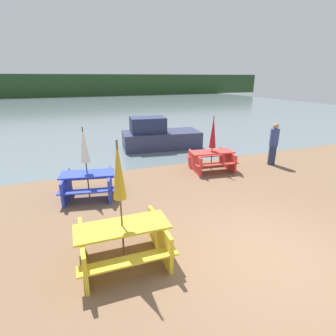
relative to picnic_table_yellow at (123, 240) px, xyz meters
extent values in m
plane|color=brown|center=(2.81, -1.03, -0.47)|extent=(60.00, 60.00, 0.00)
cube|color=slate|center=(2.81, 30.23, -0.48)|extent=(60.00, 50.00, 0.00)
cube|color=#284723|center=(2.81, 50.23, 1.53)|extent=(80.00, 1.60, 4.00)
cube|color=yellow|center=(0.00, 0.00, 0.30)|extent=(1.78, 0.75, 0.04)
cube|color=yellow|center=(-0.01, -0.55, -0.06)|extent=(1.77, 0.33, 0.04)
cube|color=yellow|center=(0.01, 0.55, -0.06)|extent=(1.77, 0.33, 0.04)
cube|color=yellow|center=(-0.74, 0.02, -0.10)|extent=(0.11, 1.38, 0.75)
cube|color=yellow|center=(0.74, -0.02, -0.10)|extent=(0.11, 1.38, 0.75)
cube|color=blue|center=(-0.33, 3.35, 0.25)|extent=(1.66, 0.99, 0.04)
cube|color=blue|center=(-0.43, 2.81, -0.07)|extent=(1.58, 0.58, 0.04)
cube|color=blue|center=(-0.22, 3.88, -0.07)|extent=(1.58, 0.58, 0.04)
cube|color=blue|center=(-0.95, 3.47, -0.12)|extent=(0.34, 1.37, 0.71)
cube|color=blue|center=(0.30, 3.22, -0.12)|extent=(0.34, 1.37, 0.71)
cube|color=red|center=(4.37, 4.09, 0.25)|extent=(1.72, 0.91, 0.04)
cube|color=red|center=(4.30, 3.54, -0.07)|extent=(1.67, 0.49, 0.04)
cube|color=red|center=(4.44, 4.63, -0.07)|extent=(1.67, 0.49, 0.04)
cube|color=red|center=(3.69, 4.18, -0.12)|extent=(0.25, 1.38, 0.70)
cube|color=red|center=(5.05, 4.00, -0.12)|extent=(0.25, 1.38, 0.70)
cylinder|color=brown|center=(0.00, 0.00, 0.75)|extent=(0.04, 0.04, 2.45)
cone|color=gold|center=(0.00, 0.00, 1.43)|extent=(0.24, 0.24, 1.08)
cylinder|color=brown|center=(-0.33, 3.35, 0.59)|extent=(0.04, 0.04, 2.13)
cone|color=white|center=(-0.33, 3.35, 1.14)|extent=(0.26, 0.26, 1.03)
cylinder|color=brown|center=(4.37, 4.09, 0.58)|extent=(0.04, 0.04, 2.10)
cone|color=#A81923|center=(4.37, 4.09, 1.03)|extent=(0.26, 0.26, 1.20)
cube|color=#333856|center=(3.75, 8.02, -0.05)|extent=(4.04, 2.19, 0.84)
cube|color=navy|center=(3.06, 8.10, 0.74)|extent=(1.83, 1.41, 0.74)
cylinder|color=#283351|center=(7.04, 3.75, -0.07)|extent=(0.29, 0.29, 0.81)
cylinder|color=#334784|center=(7.04, 3.75, 0.68)|extent=(0.34, 0.34, 0.69)
sphere|color=tan|center=(7.04, 3.75, 1.13)|extent=(0.22, 0.22, 0.22)
camera|label=1|loc=(-0.78, -4.31, 2.96)|focal=28.00mm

